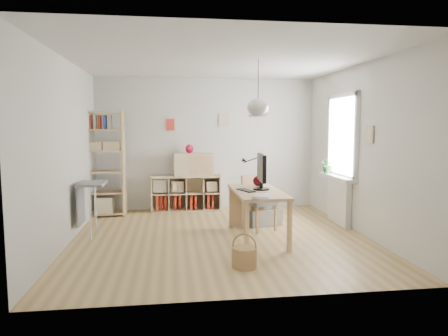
{
  "coord_description": "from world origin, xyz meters",
  "views": [
    {
      "loc": [
        -0.74,
        -6.02,
        1.72
      ],
      "look_at": [
        0.1,
        0.3,
        1.05
      ],
      "focal_mm": 32.0,
      "sensor_mm": 36.0,
      "label": 1
    }
  ],
  "objects": [
    {
      "name": "window_unit",
      "position": [
        2.23,
        0.6,
        1.55
      ],
      "size": [
        0.07,
        1.16,
        1.46
      ],
      "color": "white",
      "rests_on": "ground"
    },
    {
      "name": "yarn_ball",
      "position": [
        0.65,
        0.26,
        0.83
      ],
      "size": [
        0.17,
        0.17,
        0.17
      ],
      "primitive_type": "sphere",
      "color": "#530B1E",
      "rests_on": "desk"
    },
    {
      "name": "desk",
      "position": [
        0.55,
        -0.15,
        0.66
      ],
      "size": [
        0.7,
        1.5,
        0.75
      ],
      "color": "tan",
      "rests_on": "ground"
    },
    {
      "name": "chair",
      "position": [
        0.67,
        0.4,
        0.52
      ],
      "size": [
        0.59,
        0.59,
        0.91
      ],
      "rotation": [
        0.0,
        0.0,
        0.43
      ],
      "color": "gray",
      "rests_on": "ground"
    },
    {
      "name": "side_table",
      "position": [
        -2.04,
        0.35,
        0.67
      ],
      "size": [
        0.4,
        0.55,
        0.85
      ],
      "color": "gray",
      "rests_on": "ground"
    },
    {
      "name": "task_lamp",
      "position": [
        0.6,
        0.46,
        1.06
      ],
      "size": [
        0.43,
        0.16,
        0.45
      ],
      "color": "black",
      "rests_on": "desk"
    },
    {
      "name": "windowsill",
      "position": [
        2.14,
        0.6,
        0.83
      ],
      "size": [
        0.22,
        1.2,
        0.06
      ],
      "primitive_type": "cube",
      "color": "white",
      "rests_on": "radiator"
    },
    {
      "name": "potted_plant",
      "position": [
        2.12,
        0.95,
        1.01
      ],
      "size": [
        0.28,
        0.24,
        0.31
      ],
      "primitive_type": "imported",
      "rotation": [
        0.0,
        0.0,
        0.0
      ],
      "color": "#225C25",
      "rests_on": "windowsill"
    },
    {
      "name": "red_vase",
      "position": [
        -0.38,
        2.04,
        1.26
      ],
      "size": [
        0.16,
        0.16,
        0.19
      ],
      "primitive_type": "ellipsoid",
      "color": "maroon",
      "rests_on": "drawer_chest"
    },
    {
      "name": "radiator",
      "position": [
        2.19,
        0.6,
        0.4
      ],
      "size": [
        0.1,
        0.8,
        0.8
      ],
      "primitive_type": "cube",
      "color": "white",
      "rests_on": "ground"
    },
    {
      "name": "paper_tray",
      "position": [
        0.49,
        -0.73,
        0.76
      ],
      "size": [
        0.32,
        0.35,
        0.03
      ],
      "primitive_type": "cube",
      "rotation": [
        0.0,
        0.0,
        -0.41
      ],
      "color": "white",
      "rests_on": "desk"
    },
    {
      "name": "ground",
      "position": [
        0.0,
        0.0,
        0.0
      ],
      "size": [
        4.5,
        4.5,
        0.0
      ],
      "primitive_type": "plane",
      "color": "tan",
      "rests_on": "ground"
    },
    {
      "name": "monitor",
      "position": [
        0.62,
        -0.1,
        1.06
      ],
      "size": [
        0.25,
        0.63,
        0.54
      ],
      "rotation": [
        0.0,
        0.0,
        -0.09
      ],
      "color": "black",
      "rests_on": "desk"
    },
    {
      "name": "cube_shelf",
      "position": [
        -0.47,
        2.08,
        0.3
      ],
      "size": [
        1.4,
        0.38,
        0.72
      ],
      "color": "beige",
      "rests_on": "ground"
    },
    {
      "name": "keyboard",
      "position": [
        0.37,
        -0.18,
        0.76
      ],
      "size": [
        0.25,
        0.37,
        0.02
      ],
      "primitive_type": "cube",
      "rotation": [
        0.0,
        0.0,
        0.37
      ],
      "color": "black",
      "rests_on": "desk"
    },
    {
      "name": "storage_chest",
      "position": [
        0.83,
        0.73,
        0.2
      ],
      "size": [
        0.69,
        0.75,
        0.61
      ],
      "rotation": [
        0.0,
        0.0,
        0.2
      ],
      "color": "silver",
      "rests_on": "ground"
    },
    {
      "name": "room_shell",
      "position": [
        0.55,
        -0.15,
        2.0
      ],
      "size": [
        4.5,
        4.5,
        4.5
      ],
      "color": "silver",
      "rests_on": "ground"
    },
    {
      "name": "wicker_basket",
      "position": [
        0.13,
        -1.36,
        0.14
      ],
      "size": [
        0.3,
        0.3,
        0.42
      ],
      "rotation": [
        0.0,
        0.0,
        -0.43
      ],
      "color": "#A87A4B",
      "rests_on": "ground"
    },
    {
      "name": "tall_bookshelf",
      "position": [
        -2.04,
        1.8,
        1.09
      ],
      "size": [
        0.8,
        0.38,
        2.0
      ],
      "color": "tan",
      "rests_on": "ground"
    },
    {
      "name": "drawer_chest",
      "position": [
        -0.3,
        2.04,
        0.95
      ],
      "size": [
        0.81,
        0.41,
        0.45
      ],
      "primitive_type": "cube",
      "rotation": [
        0.0,
        0.0,
        0.06
      ],
      "color": "beige",
      "rests_on": "cube_shelf"
    }
  ]
}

